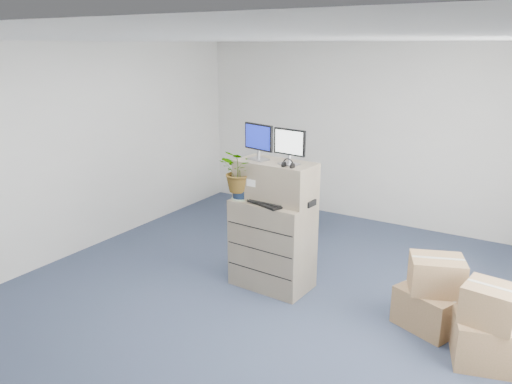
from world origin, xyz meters
TOP-DOWN VIEW (x-y plane):
  - ground at (0.00, 0.00)m, footprint 7.00×7.00m
  - wall_back at (0.00, 3.51)m, footprint 6.00×0.02m
  - filing_cabinet_lower at (-0.21, 0.65)m, footprint 0.93×0.60m
  - filing_cabinet_upper at (-0.21, 0.70)m, footprint 0.92×0.50m
  - monitor_left at (-0.42, 0.68)m, footprint 0.41×0.21m
  - monitor_right at (-0.01, 0.65)m, footprint 0.40×0.18m
  - headphones at (0.03, 0.54)m, footprint 0.13×0.02m
  - keyboard at (-0.21, 0.50)m, footprint 0.51×0.34m
  - mouse at (0.08, 0.50)m, footprint 0.12×0.09m
  - water_bottle at (-0.11, 0.66)m, footprint 0.07×0.07m
  - phone_dock at (-0.27, 0.69)m, footprint 0.07×0.05m
  - external_drive at (0.15, 0.71)m, footprint 0.23×0.18m
  - tissue_box at (0.09, 0.76)m, footprint 0.24×0.14m
  - potted_plant at (-0.57, 0.52)m, footprint 0.58×0.61m
  - office_chair at (-0.98, 2.25)m, footprint 1.07×1.06m
  - cardboard_boxes at (2.10, 0.60)m, footprint 1.74×1.09m

SIDE VIEW (x-z plane):
  - ground at x=0.00m, z-range 0.00..0.00m
  - cardboard_boxes at x=2.10m, z-range -0.07..0.70m
  - office_chair at x=-0.98m, z-range 0.00..0.81m
  - filing_cabinet_lower at x=-0.21m, z-range 0.00..1.05m
  - keyboard at x=-0.21m, z-range 1.05..1.07m
  - mouse at x=0.08m, z-range 1.05..1.09m
  - external_drive at x=0.15m, z-range 1.05..1.11m
  - phone_dock at x=-0.27m, z-range 1.03..1.16m
  - tissue_box at x=0.09m, z-range 1.11..1.20m
  - water_bottle at x=-0.11m, z-range 1.05..1.28m
  - filing_cabinet_upper at x=-0.21m, z-range 1.05..1.50m
  - potted_plant at x=-0.57m, z-range 1.08..1.55m
  - wall_back at x=0.00m, z-range 0.00..2.80m
  - headphones at x=0.03m, z-range 1.47..1.60m
  - monitor_right at x=-0.01m, z-range 1.52..1.91m
  - monitor_left at x=-0.42m, z-range 1.52..1.94m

